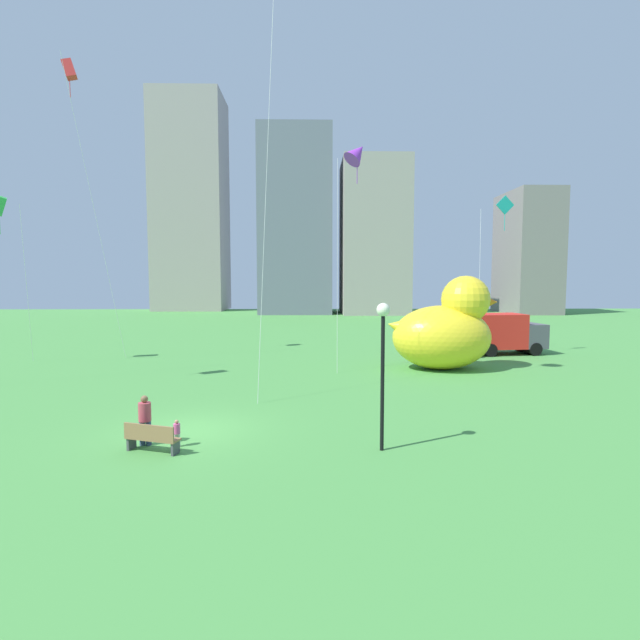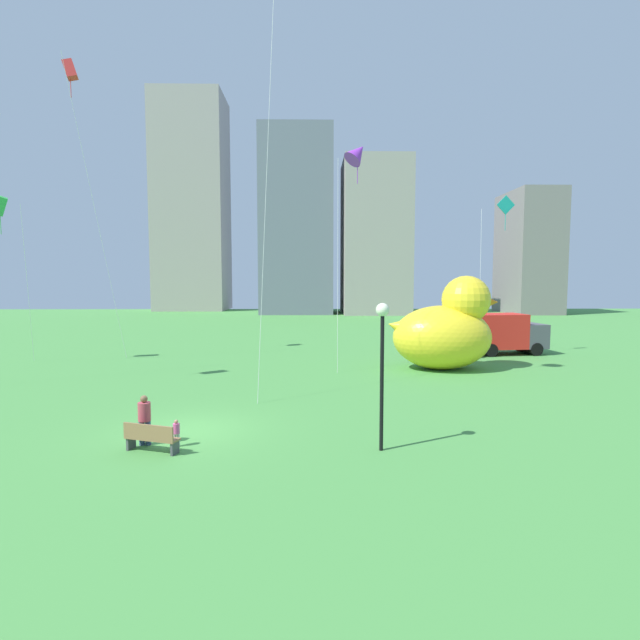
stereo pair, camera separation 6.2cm
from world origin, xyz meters
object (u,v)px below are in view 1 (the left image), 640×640
(park_bench, at_px, (151,437))
(kite_red, at_px, (70,72))
(person_adult, at_px, (145,418))
(kite_purple, at_px, (357,154))
(giant_inflatable_duck, at_px, (445,330))
(kite_teal, at_px, (503,212))
(lamppost, at_px, (383,344))
(person_child, at_px, (177,432))
(box_truck, at_px, (502,334))

(park_bench, xyz_separation_m, kite_red, (-10.14, 17.49, 17.69))
(person_adult, relative_size, kite_purple, 0.12)
(park_bench, relative_size, person_adult, 1.11)
(giant_inflatable_duck, xyz_separation_m, kite_teal, (5.02, 4.69, 7.46))
(park_bench, relative_size, kite_red, 0.09)
(person_adult, height_order, giant_inflatable_duck, giant_inflatable_duck)
(park_bench, height_order, kite_teal, kite_teal)
(park_bench, relative_size, kite_purple, 0.14)
(giant_inflatable_duck, bearing_deg, kite_red, 170.75)
(person_adult, height_order, kite_teal, kite_teal)
(lamppost, bearing_deg, kite_teal, 59.68)
(kite_red, bearing_deg, kite_purple, -12.20)
(lamppost, bearing_deg, giant_inflatable_duck, 67.29)
(person_adult, relative_size, person_child, 1.86)
(box_truck, distance_m, kite_teal, 8.43)
(box_truck, xyz_separation_m, kite_red, (-28.56, -1.94, 16.73))
(person_adult, relative_size, lamppost, 0.35)
(giant_inflatable_duck, xyz_separation_m, lamppost, (-5.73, -13.70, 0.97))
(person_child, bearing_deg, person_adult, 170.46)
(giant_inflatable_duck, height_order, kite_purple, kite_purple)
(kite_red, bearing_deg, person_adult, -59.93)
(kite_purple, bearing_deg, giant_inflatable_duck, 0.93)
(kite_red, xyz_separation_m, kite_purple, (17.67, -3.82, -5.81))
(lamppost, relative_size, box_truck, 0.81)
(person_child, xyz_separation_m, kite_purple, (6.90, 13.16, 11.87))
(person_adult, relative_size, box_truck, 0.28)
(box_truck, bearing_deg, lamppost, -120.38)
(kite_teal, bearing_deg, person_child, -133.76)
(lamppost, relative_size, kite_purple, 0.35)
(person_child, distance_m, box_truck, 25.98)
(park_bench, bearing_deg, kite_red, 120.09)
(person_child, xyz_separation_m, box_truck, (17.78, 18.92, 0.96))
(giant_inflatable_duck, bearing_deg, lamppost, -112.71)
(kite_teal, bearing_deg, person_adult, -135.74)
(lamppost, bearing_deg, box_truck, 59.62)
(lamppost, distance_m, kite_teal, 22.27)
(giant_inflatable_duck, xyz_separation_m, kite_purple, (-5.26, -0.09, 10.02))
(giant_inflatable_duck, distance_m, box_truck, 8.04)
(box_truck, bearing_deg, park_bench, -133.47)
(park_bench, xyz_separation_m, kite_purple, (7.54, 13.67, 11.87))
(park_bench, bearing_deg, giant_inflatable_duck, 47.07)
(park_bench, bearing_deg, lamppost, 0.50)
(person_child, relative_size, box_truck, 0.15)
(park_bench, xyz_separation_m, giant_inflatable_duck, (12.80, 13.76, 1.85))
(park_bench, xyz_separation_m, lamppost, (7.06, 0.06, 2.83))
(person_adult, height_order, kite_red, kite_red)
(box_truck, relative_size, kite_red, 0.30)
(giant_inflatable_duck, bearing_deg, person_adult, -135.30)
(person_adult, relative_size, giant_inflatable_duck, 0.24)
(park_bench, height_order, box_truck, box_truck)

